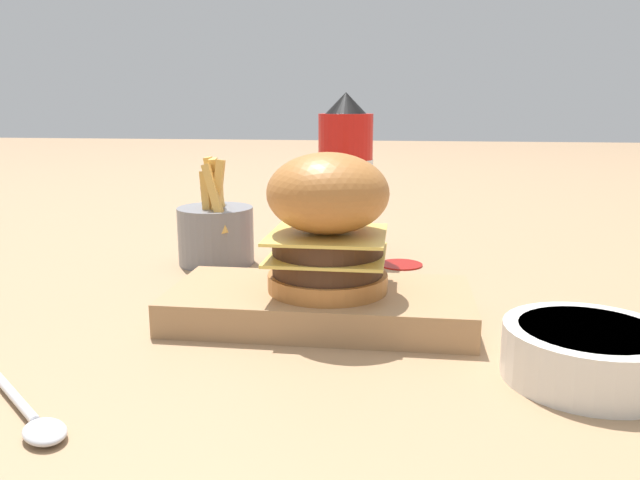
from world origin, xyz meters
name	(u,v)px	position (x,y,z in m)	size (l,w,h in m)	color
ground_plane	(321,301)	(0.00, 0.00, 0.00)	(6.00, 6.00, 0.00)	#9E7A56
serving_board	(320,305)	(-0.01, 0.06, 0.02)	(0.30, 0.14, 0.03)	#A37A51
burger	(328,221)	(-0.02, 0.06, 0.10)	(0.12, 0.12, 0.14)	#AD6B33
ketchup_bottle	(345,183)	(-0.01, -0.21, 0.10)	(0.08, 0.08, 0.23)	red
fries_basket	(216,233)	(0.16, -0.14, 0.04)	(0.10, 0.10, 0.14)	slate
side_bowl	(588,352)	(-0.23, 0.17, 0.02)	(0.13, 0.13, 0.04)	silver
spoon	(29,413)	(0.16, 0.29, 0.01)	(0.14, 0.12, 0.01)	silver
ketchup_puddle	(401,264)	(-0.09, -0.17, 0.00)	(0.06, 0.06, 0.00)	#9E140F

